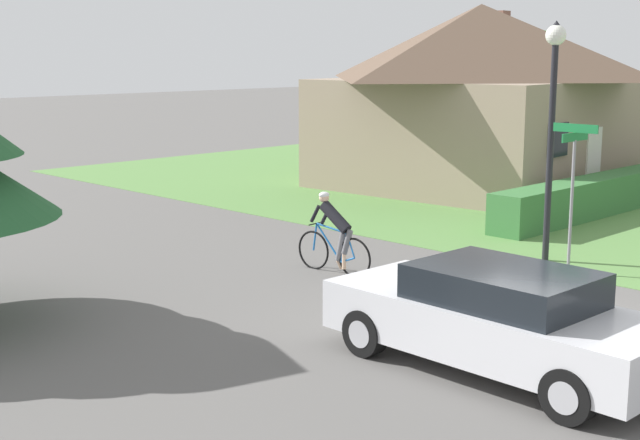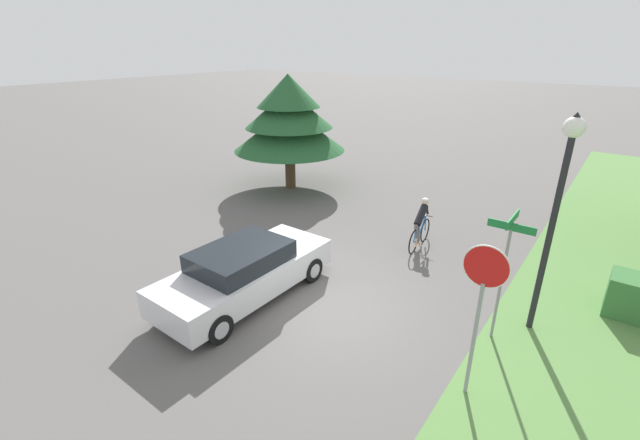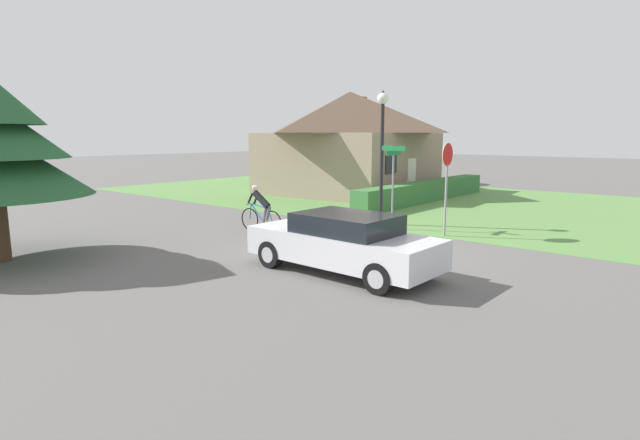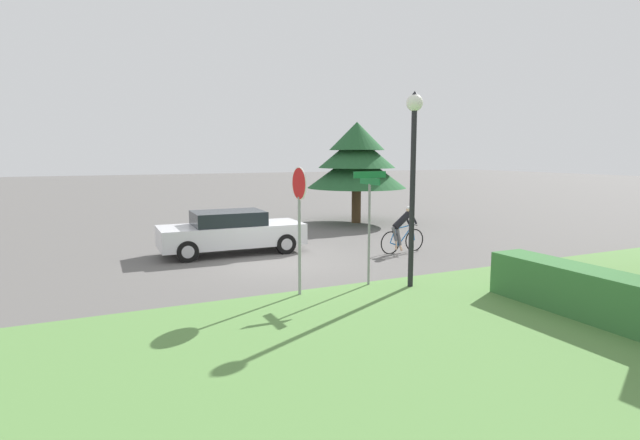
{
  "view_description": "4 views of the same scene",
  "coord_description": "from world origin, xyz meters",
  "px_view_note": "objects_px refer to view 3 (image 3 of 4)",
  "views": [
    {
      "loc": [
        -11.46,
        -7.07,
        4.13
      ],
      "look_at": [
        -1.76,
        2.64,
        1.53
      ],
      "focal_mm": 50.0,
      "sensor_mm": 36.0,
      "label": 1
    },
    {
      "loc": [
        4.9,
        -7.1,
        5.88
      ],
      "look_at": [
        -1.31,
        1.39,
        1.49
      ],
      "focal_mm": 24.0,
      "sensor_mm": 36.0,
      "label": 2
    },
    {
      "loc": [
        -10.99,
        -7.66,
        3.16
      ],
      "look_at": [
        -0.08,
        1.46,
        0.75
      ],
      "focal_mm": 28.0,
      "sensor_mm": 36.0,
      "label": 3
    },
    {
      "loc": [
        13.86,
        -5.11,
        3.24
      ],
      "look_at": [
        -0.78,
        1.84,
        1.09
      ],
      "focal_mm": 28.0,
      "sensor_mm": 36.0,
      "label": 4
    }
  ],
  "objects_px": {
    "cottage_house": "(350,141)",
    "street_name_sign": "(393,172)",
    "cyclist": "(261,210)",
    "stop_sign": "(447,170)",
    "deciduous_tree_right": "(381,135)",
    "street_lamp": "(382,132)",
    "sedan_left_lane": "(343,243)"
  },
  "relations": [
    {
      "from": "cottage_house",
      "to": "street_name_sign",
      "type": "xyz_separation_m",
      "value": [
        -8.31,
        -7.98,
        -0.94
      ]
    },
    {
      "from": "cyclist",
      "to": "street_name_sign",
      "type": "distance_m",
      "value": 4.59
    },
    {
      "from": "cyclist",
      "to": "stop_sign",
      "type": "bearing_deg",
      "value": -151.89
    },
    {
      "from": "deciduous_tree_right",
      "to": "street_lamp",
      "type": "bearing_deg",
      "value": -146.93
    },
    {
      "from": "street_name_sign",
      "to": "deciduous_tree_right",
      "type": "bearing_deg",
      "value": 34.35
    },
    {
      "from": "sedan_left_lane",
      "to": "cottage_house",
      "type": "bearing_deg",
      "value": -52.69
    },
    {
      "from": "sedan_left_lane",
      "to": "street_lamp",
      "type": "bearing_deg",
      "value": -63.26
    },
    {
      "from": "cottage_house",
      "to": "stop_sign",
      "type": "distance_m",
      "value": 12.88
    },
    {
      "from": "sedan_left_lane",
      "to": "stop_sign",
      "type": "bearing_deg",
      "value": -87.62
    },
    {
      "from": "street_lamp",
      "to": "street_name_sign",
      "type": "distance_m",
      "value": 1.7
    },
    {
      "from": "deciduous_tree_right",
      "to": "cyclist",
      "type": "bearing_deg",
      "value": -159.21
    },
    {
      "from": "stop_sign",
      "to": "street_name_sign",
      "type": "xyz_separation_m",
      "value": [
        -0.08,
        1.9,
        -0.16
      ]
    },
    {
      "from": "street_name_sign",
      "to": "cottage_house",
      "type": "bearing_deg",
      "value": 43.83
    },
    {
      "from": "stop_sign",
      "to": "street_name_sign",
      "type": "height_order",
      "value": "stop_sign"
    },
    {
      "from": "cottage_house",
      "to": "stop_sign",
      "type": "height_order",
      "value": "cottage_house"
    },
    {
      "from": "street_lamp",
      "to": "street_name_sign",
      "type": "xyz_separation_m",
      "value": [
        -0.59,
        -0.84,
        -1.35
      ]
    },
    {
      "from": "cottage_house",
      "to": "deciduous_tree_right",
      "type": "distance_m",
      "value": 6.22
    },
    {
      "from": "stop_sign",
      "to": "deciduous_tree_right",
      "type": "bearing_deg",
      "value": -141.65
    },
    {
      "from": "cottage_house",
      "to": "stop_sign",
      "type": "xyz_separation_m",
      "value": [
        -8.23,
        -9.87,
        -0.78
      ]
    },
    {
      "from": "stop_sign",
      "to": "street_name_sign",
      "type": "bearing_deg",
      "value": -88.62
    },
    {
      "from": "cyclist",
      "to": "street_name_sign",
      "type": "height_order",
      "value": "street_name_sign"
    },
    {
      "from": "street_lamp",
      "to": "street_name_sign",
      "type": "height_order",
      "value": "street_lamp"
    },
    {
      "from": "sedan_left_lane",
      "to": "deciduous_tree_right",
      "type": "height_order",
      "value": "deciduous_tree_right"
    },
    {
      "from": "stop_sign",
      "to": "street_lamp",
      "type": "xyz_separation_m",
      "value": [
        0.51,
        2.74,
        1.2
      ]
    },
    {
      "from": "cyclist",
      "to": "stop_sign",
      "type": "distance_m",
      "value": 6.13
    },
    {
      "from": "street_lamp",
      "to": "deciduous_tree_right",
      "type": "relative_size",
      "value": 0.96
    },
    {
      "from": "stop_sign",
      "to": "deciduous_tree_right",
      "type": "xyz_separation_m",
      "value": [
        14.18,
        11.65,
        1.09
      ]
    },
    {
      "from": "cottage_house",
      "to": "cyclist",
      "type": "distance_m",
      "value": 12.58
    },
    {
      "from": "cyclist",
      "to": "sedan_left_lane",
      "type": "bearing_deg",
      "value": 152.06
    },
    {
      "from": "cottage_house",
      "to": "street_lamp",
      "type": "xyz_separation_m",
      "value": [
        -7.72,
        -7.13,
        0.42
      ]
    },
    {
      "from": "stop_sign",
      "to": "deciduous_tree_right",
      "type": "distance_m",
      "value": 18.38
    },
    {
      "from": "street_lamp",
      "to": "deciduous_tree_right",
      "type": "distance_m",
      "value": 16.32
    }
  ]
}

